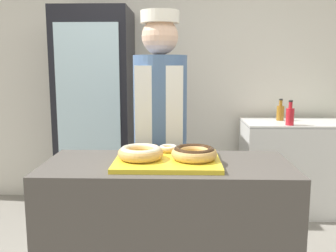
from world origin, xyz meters
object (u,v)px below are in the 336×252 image
donut_chocolate_glaze (194,153)px  serving_tray (167,160)px  bottle_amber (280,112)px  baker_person (160,140)px  brownie_back_right (188,149)px  brownie_back_left (148,149)px  donut_mini_center (168,148)px  beverage_fridge (97,113)px  chest_freezer (296,166)px  bottle_red (290,116)px  donut_light_glaze (141,152)px

donut_chocolate_glaze → serving_tray: bearing=171.9°
bottle_amber → baker_person: bearing=-131.2°
donut_chocolate_glaze → brownie_back_right: (-0.03, 0.17, -0.02)m
serving_tray → brownie_back_left: size_ratio=5.80×
donut_chocolate_glaze → donut_mini_center: bearing=128.7°
donut_mini_center → beverage_fridge: (-0.75, 1.58, 0.00)m
baker_person → serving_tray: bearing=-83.0°
baker_person → chest_freezer: bearing=43.2°
baker_person → beverage_fridge: bearing=119.6°
serving_tray → donut_chocolate_glaze: bearing=-8.1°
donut_chocolate_glaze → bottle_amber: 2.07m
bottle_red → donut_light_glaze: bearing=-128.4°
serving_tray → baker_person: baker_person is taller
serving_tray → beverage_fridge: (-0.75, 1.73, 0.03)m
chest_freezer → brownie_back_right: bearing=-125.2°
bottle_amber → brownie_back_right: bearing=-119.9°
serving_tray → baker_person: (-0.06, 0.52, 0.01)m
beverage_fridge → chest_freezer: 2.05m
donut_mini_center → brownie_back_right: size_ratio=1.20×
beverage_fridge → baker_person: bearing=-60.4°
donut_chocolate_glaze → brownie_back_left: size_ratio=2.52×
donut_light_glaze → serving_tray: bearing=8.1°
donut_mini_center → brownie_back_right: (0.11, -0.00, -0.00)m
chest_freezer → bottle_amber: (-0.16, 0.09, 0.53)m
chest_freezer → bottle_amber: bearing=151.2°
donut_mini_center → chest_freezer: size_ratio=0.11×
bottle_amber → chest_freezer: bearing=-28.8°
donut_chocolate_glaze → bottle_red: bottle_red is taller
brownie_back_left → bottle_red: bearing=48.8°
baker_person → brownie_back_left: bearing=-97.8°
donut_mini_center → donut_light_glaze: bearing=-128.7°
serving_tray → donut_chocolate_glaze: (0.14, -0.02, 0.05)m
donut_light_glaze → bottle_amber: bottle_amber is taller
beverage_fridge → bottle_amber: (1.83, 0.09, 0.00)m
brownie_back_left → brownie_back_right: 0.23m
beverage_fridge → donut_chocolate_glaze: bearing=-63.0°
brownie_back_right → chest_freezer: brownie_back_right is taller
donut_light_glaze → baker_person: bearing=82.0°
bottle_amber → donut_mini_center: bearing=-122.8°
brownie_back_right → baker_person: bearing=115.8°
donut_chocolate_glaze → donut_mini_center: donut_chocolate_glaze is taller
serving_tray → bottle_red: size_ratio=2.38×
donut_light_glaze → bottle_red: 1.97m
beverage_fridge → serving_tray: bearing=-66.5°
donut_light_glaze → brownie_back_right: 0.31m
brownie_back_right → bottle_amber: bottle_amber is taller
donut_light_glaze → chest_freezer: size_ratio=0.23×
brownie_back_left → bottle_amber: bearing=54.5°
brownie_back_left → bottle_amber: size_ratio=0.44×
brownie_back_right → bottle_red: size_ratio=0.41×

